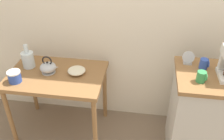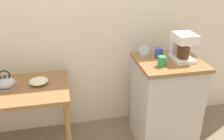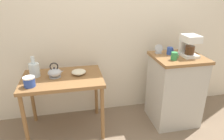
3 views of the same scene
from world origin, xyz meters
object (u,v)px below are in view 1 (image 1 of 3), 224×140
object	(u,v)px
bowl_stoneware	(77,71)
mug_tall_green	(201,77)
table_clock	(188,58)
glass_carafe_vase	(28,59)
canister_enamel	(14,77)
mug_blue	(204,64)
teakettle	(48,67)

from	to	relation	value
bowl_stoneware	mug_tall_green	size ratio (longest dim) A/B	1.85
table_clock	glass_carafe_vase	bearing A→B (deg)	179.40
glass_carafe_vase	mug_tall_green	bearing A→B (deg)	-9.84
canister_enamel	mug_blue	distance (m)	1.68
teakettle	mug_blue	distance (m)	1.42
teakettle	glass_carafe_vase	size ratio (longest dim) A/B	0.78
mug_blue	teakettle	bearing A→B (deg)	179.95
mug_blue	bowl_stoneware	bearing A→B (deg)	178.75
teakettle	mug_blue	bearing A→B (deg)	-0.05
bowl_stoneware	glass_carafe_vase	size ratio (longest dim) A/B	0.70
mug_tall_green	table_clock	size ratio (longest dim) A/B	0.78
mug_tall_green	canister_enamel	bearing A→B (deg)	179.48
canister_enamel	mug_tall_green	bearing A→B (deg)	-0.52
glass_carafe_vase	mug_blue	distance (m)	1.65
bowl_stoneware	teakettle	distance (m)	0.27
glass_carafe_vase	table_clock	size ratio (longest dim) A/B	2.07
canister_enamel	mug_blue	xyz separation A→B (m)	(1.66, 0.19, 0.17)
bowl_stoneware	glass_carafe_vase	distance (m)	0.51
teakettle	table_clock	world-z (taller)	table_clock
bowl_stoneware	mug_tall_green	distance (m)	1.13
bowl_stoneware	table_clock	world-z (taller)	table_clock
teakettle	glass_carafe_vase	xyz separation A→B (m)	(-0.23, 0.07, 0.03)
glass_carafe_vase	canister_enamel	size ratio (longest dim) A/B	2.00
mug_tall_green	table_clock	distance (m)	0.27
teakettle	glass_carafe_vase	world-z (taller)	glass_carafe_vase
teakettle	mug_tall_green	bearing A→B (deg)	-8.58
teakettle	mug_tall_green	world-z (taller)	mug_tall_green
glass_carafe_vase	table_clock	distance (m)	1.52
mug_blue	canister_enamel	bearing A→B (deg)	-173.48
glass_carafe_vase	mug_tall_green	size ratio (longest dim) A/B	2.65
canister_enamel	table_clock	xyz separation A→B (m)	(1.53, 0.25, 0.18)
canister_enamel	mug_tall_green	xyz separation A→B (m)	(1.61, -0.01, 0.17)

